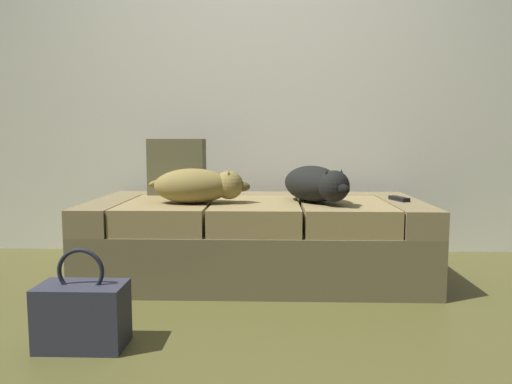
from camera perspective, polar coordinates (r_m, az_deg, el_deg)
ground_plane at (r=1.83m, az=-0.96°, el=-18.81°), size 10.00×10.00×0.00m
back_wall at (r=3.42m, az=0.38°, el=16.78°), size 6.40×0.10×2.80m
couch at (r=2.74m, az=0.03°, el=-5.49°), size 1.83×0.88×0.44m
dog_tan at (r=2.57m, az=-6.76°, el=0.74°), size 0.55×0.25×0.19m
dog_dark at (r=2.61m, az=7.07°, el=0.94°), size 0.41×0.55×0.20m
tv_remote at (r=2.78m, az=16.53°, el=-0.77°), size 0.09×0.16×0.02m
throw_pillow at (r=2.98m, az=-9.32°, el=2.93°), size 0.35×0.14×0.34m
handbag at (r=1.96m, az=-19.80°, el=-13.42°), size 0.32×0.18×0.38m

